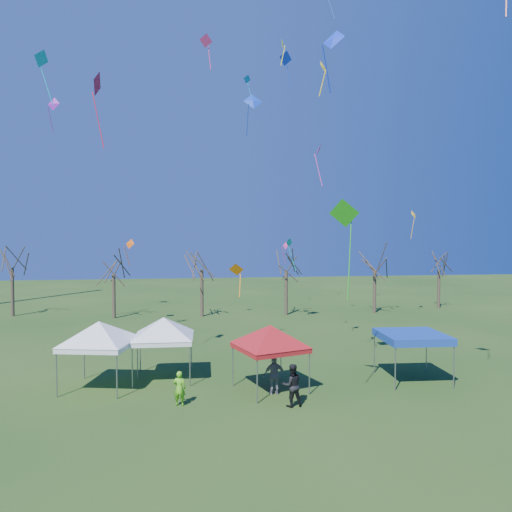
{
  "coord_description": "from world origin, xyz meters",
  "views": [
    {
      "loc": [
        -3.83,
        -20.51,
        7.51
      ],
      "look_at": [
        -0.24,
        3.0,
        6.68
      ],
      "focal_mm": 32.0,
      "sensor_mm": 36.0,
      "label": 1
    }
  ],
  "objects_px": {
    "tree_4": "(375,254)",
    "tent_white_mid": "(164,321)",
    "person_green": "(179,388)",
    "tent_red": "(270,329)",
    "tree_1": "(113,258)",
    "tree_5": "(439,256)",
    "tent_white_west": "(99,326)",
    "tree_2": "(202,253)",
    "person_grey": "(274,375)",
    "tent_blue": "(412,337)",
    "person_dark": "(292,385)",
    "tree_3": "(286,254)",
    "tree_0": "(12,250)"
  },
  "relations": [
    {
      "from": "tree_4",
      "to": "tent_white_mid",
      "type": "height_order",
      "value": "tree_4"
    },
    {
      "from": "tree_4",
      "to": "person_green",
      "type": "relative_size",
      "value": 4.99
    },
    {
      "from": "tent_red",
      "to": "tree_1",
      "type": "bearing_deg",
      "value": 115.65
    },
    {
      "from": "tree_5",
      "to": "person_green",
      "type": "relative_size",
      "value": 4.72
    },
    {
      "from": "tree_4",
      "to": "tent_white_west",
      "type": "distance_m",
      "value": 31.53
    },
    {
      "from": "tree_2",
      "to": "tree_4",
      "type": "distance_m",
      "value": 17.73
    },
    {
      "from": "tree_5",
      "to": "person_green",
      "type": "xyz_separation_m",
      "value": [
        -27.91,
        -25.87,
        -4.94
      ]
    },
    {
      "from": "tree_1",
      "to": "person_green",
      "type": "distance_m",
      "value": 25.81
    },
    {
      "from": "person_grey",
      "to": "tent_blue",
      "type": "bearing_deg",
      "value": -176.26
    },
    {
      "from": "tree_2",
      "to": "tent_blue",
      "type": "distance_m",
      "value": 24.94
    },
    {
      "from": "tree_4",
      "to": "person_dark",
      "type": "height_order",
      "value": "tree_4"
    },
    {
      "from": "person_grey",
      "to": "person_green",
      "type": "bearing_deg",
      "value": 6.67
    },
    {
      "from": "tent_white_mid",
      "to": "tree_1",
      "type": "bearing_deg",
      "value": 105.68
    },
    {
      "from": "tree_4",
      "to": "tree_5",
      "type": "height_order",
      "value": "tree_4"
    },
    {
      "from": "tent_blue",
      "to": "person_dark",
      "type": "relative_size",
      "value": 1.8
    },
    {
      "from": "tent_white_mid",
      "to": "person_green",
      "type": "xyz_separation_m",
      "value": [
        0.9,
        -4.19,
        -2.33
      ]
    },
    {
      "from": "tree_3",
      "to": "person_grey",
      "type": "height_order",
      "value": "tree_3"
    },
    {
      "from": "tree_5",
      "to": "tent_blue",
      "type": "height_order",
      "value": "tree_5"
    },
    {
      "from": "tree_4",
      "to": "person_green",
      "type": "bearing_deg",
      "value": -129.38
    },
    {
      "from": "person_green",
      "to": "tent_red",
      "type": "bearing_deg",
      "value": -148.14
    },
    {
      "from": "tent_blue",
      "to": "person_grey",
      "type": "relative_size",
      "value": 1.84
    },
    {
      "from": "person_green",
      "to": "tent_blue",
      "type": "bearing_deg",
      "value": -157.97
    },
    {
      "from": "tree_1",
      "to": "tree_2",
      "type": "relative_size",
      "value": 0.92
    },
    {
      "from": "tree_4",
      "to": "tent_white_west",
      "type": "xyz_separation_m",
      "value": [
        -23.59,
        -20.72,
        -2.88
      ]
    },
    {
      "from": "tree_3",
      "to": "tent_white_west",
      "type": "distance_m",
      "value": 25.36
    },
    {
      "from": "tree_1",
      "to": "tree_3",
      "type": "relative_size",
      "value": 0.95
    },
    {
      "from": "tent_white_mid",
      "to": "person_green",
      "type": "distance_m",
      "value": 4.88
    },
    {
      "from": "tree_3",
      "to": "tree_5",
      "type": "relative_size",
      "value": 1.06
    },
    {
      "from": "tree_1",
      "to": "tree_2",
      "type": "distance_m",
      "value": 8.42
    },
    {
      "from": "tree_1",
      "to": "tree_3",
      "type": "distance_m",
      "value": 16.81
    },
    {
      "from": "tree_1",
      "to": "tree_4",
      "type": "height_order",
      "value": "tree_4"
    },
    {
      "from": "tree_0",
      "to": "tree_2",
      "type": "height_order",
      "value": "tree_0"
    },
    {
      "from": "tree_4",
      "to": "person_dark",
      "type": "relative_size",
      "value": 4.1
    },
    {
      "from": "tent_white_west",
      "to": "tent_white_mid",
      "type": "height_order",
      "value": "tent_white_west"
    },
    {
      "from": "tent_white_west",
      "to": "tree_0",
      "type": "bearing_deg",
      "value": 117.63
    },
    {
      "from": "tree_0",
      "to": "person_green",
      "type": "bearing_deg",
      "value": -58.49
    },
    {
      "from": "tree_0",
      "to": "tent_white_mid",
      "type": "bearing_deg",
      "value": -55.56
    },
    {
      "from": "person_grey",
      "to": "tent_white_west",
      "type": "bearing_deg",
      "value": -18.44
    },
    {
      "from": "tree_2",
      "to": "tent_blue",
      "type": "height_order",
      "value": "tree_2"
    },
    {
      "from": "tree_5",
      "to": "tree_3",
      "type": "bearing_deg",
      "value": -173.48
    },
    {
      "from": "tree_4",
      "to": "person_dark",
      "type": "xyz_separation_m",
      "value": [
        -14.52,
        -24.65,
        -5.1
      ]
    },
    {
      "from": "tree_2",
      "to": "tree_5",
      "type": "relative_size",
      "value": 1.1
    },
    {
      "from": "tree_3",
      "to": "tree_1",
      "type": "bearing_deg",
      "value": 177.94
    },
    {
      "from": "tree_0",
      "to": "tree_3",
      "type": "xyz_separation_m",
      "value": [
        26.88,
        -3.34,
        -0.41
      ]
    },
    {
      "from": "tent_red",
      "to": "tent_blue",
      "type": "height_order",
      "value": "tent_red"
    },
    {
      "from": "tree_0",
      "to": "person_grey",
      "type": "distance_m",
      "value": 34.27
    },
    {
      "from": "tent_white_mid",
      "to": "person_grey",
      "type": "distance_m",
      "value": 6.75
    },
    {
      "from": "tent_white_west",
      "to": "tree_2",
      "type": "bearing_deg",
      "value": 74.46
    },
    {
      "from": "tree_2",
      "to": "tent_white_mid",
      "type": "relative_size",
      "value": 1.87
    },
    {
      "from": "tree_0",
      "to": "tent_red",
      "type": "xyz_separation_m",
      "value": [
        21.11,
        -25.7,
        -3.44
      ]
    }
  ]
}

